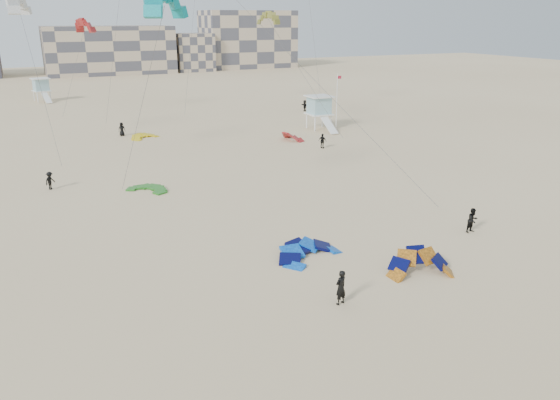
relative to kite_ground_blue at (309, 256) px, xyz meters
name	(u,v)px	position (x,y,z in m)	size (l,w,h in m)	color
ground	(298,294)	(-2.80, -4.06, 0.00)	(320.00, 320.00, 0.00)	beige
kite_ground_blue	(309,256)	(0.00, 0.00, 0.00)	(4.38, 4.44, 1.29)	blue
kite_ground_orange	(420,274)	(4.62, -4.83, 0.00)	(3.66, 3.10, 2.12)	orange
kite_ground_green	(148,190)	(-6.10, 17.79, 0.00)	(3.28, 3.47, 0.42)	#258425
kite_ground_red_far	(292,140)	(13.96, 30.77, 0.00)	(3.09, 2.91, 1.54)	#B21532
kite_ground_yellow	(145,138)	(-1.91, 39.44, 0.00)	(3.47, 3.58, 0.84)	yellow
kitesurfer_main	(341,287)	(-1.32, -5.87, 0.94)	(0.68, 0.45, 1.87)	black
kitesurfer_b	(473,220)	(11.98, -1.15, 0.86)	(0.84, 0.65, 1.72)	black
kitesurfer_c	(50,181)	(-13.58, 21.62, 0.78)	(1.00, 0.58, 1.55)	black
kitesurfer_d	(323,141)	(15.12, 25.38, 0.83)	(0.97, 0.40, 1.65)	black
kitesurfer_e	(122,129)	(-4.16, 41.92, 0.84)	(0.82, 0.54, 1.68)	black
kitesurfer_f	(305,106)	(25.26, 49.26, 0.86)	(1.59, 0.51, 1.72)	black
kite_fly_teal_a	(165,5)	(-5.29, 11.14, 14.75)	(6.03, 7.54, 15.30)	#00AB9F
kite_fly_grey	(18,6)	(-14.04, 27.96, 14.94)	(4.33, 4.65, 15.21)	white
kite_fly_olive	(268,19)	(13.45, 36.50, 13.78)	(6.14, 13.52, 13.84)	olive
kite_fly_red	(85,27)	(-5.42, 58.72, 12.74)	(7.29, 7.71, 13.34)	#B21532
lifeguard_tower_near	(319,113)	(20.19, 35.44, 2.16)	(3.12, 5.95, 4.37)	white
lifeguard_tower_far	(41,90)	(-11.70, 78.20, 1.99)	(3.39, 5.80, 4.01)	white
flagpole	(337,101)	(21.44, 33.09, 3.86)	(0.60, 0.09, 7.33)	white
condo_mid	(109,50)	(7.20, 125.94, 6.00)	(32.00, 16.00, 12.00)	#BEA98B
condo_east	(248,39)	(47.20, 127.94, 8.00)	(26.00, 14.00, 16.00)	#BEA98B
condo_fill_right	(193,52)	(29.20, 123.94, 5.00)	(10.00, 10.00, 10.00)	#BEA98B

